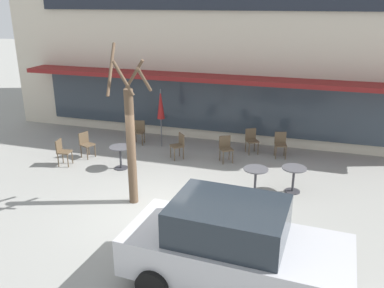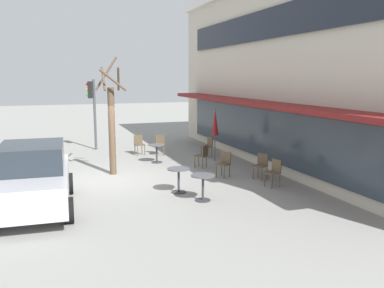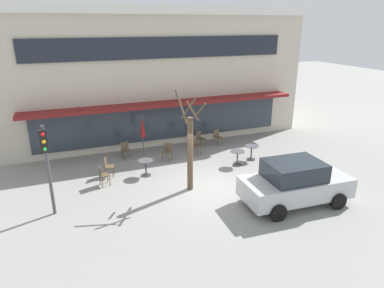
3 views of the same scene
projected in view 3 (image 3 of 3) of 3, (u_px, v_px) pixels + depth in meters
ground_plane at (208, 189)px, 14.57m from camera, size 80.00×80.00×0.00m
building_facade at (146, 70)px, 22.04m from camera, size 17.66×9.10×7.56m
cafe_table_near_wall at (251, 150)px, 17.50m from camera, size 0.70×0.70×0.76m
cafe_table_streetside at (146, 165)px, 15.66m from camera, size 0.70×0.70×0.76m
cafe_table_by_tree at (237, 156)px, 16.79m from camera, size 0.70×0.70×0.76m
patio_umbrella_green_folded at (143, 127)px, 17.56m from camera, size 0.28×0.28×2.20m
cafe_chair_0 at (126, 149)px, 17.66m from camera, size 0.46×0.46×0.89m
cafe_chair_1 at (102, 174)px, 14.70m from camera, size 0.46×0.46×0.89m
cafe_chair_2 at (168, 150)px, 17.44m from camera, size 0.57×0.57×0.89m
cafe_chair_3 at (196, 145)px, 18.19m from camera, size 0.55×0.55×0.89m
cafe_chair_4 at (108, 165)px, 15.61m from camera, size 0.51×0.51×0.89m
cafe_chair_5 at (200, 138)px, 19.38m from camera, size 0.55×0.55×0.89m
cafe_chair_6 at (217, 136)px, 19.65m from camera, size 0.48×0.48×0.89m
parked_sedan at (295, 183)px, 13.12m from camera, size 4.29×2.19×1.76m
street_tree at (190, 148)px, 13.94m from camera, size 1.04×1.02×4.25m
traffic_light_pole at (46, 157)px, 11.83m from camera, size 0.26×0.44×3.40m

